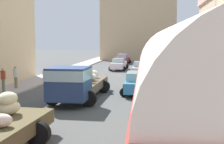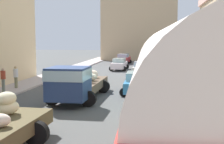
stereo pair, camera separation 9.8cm
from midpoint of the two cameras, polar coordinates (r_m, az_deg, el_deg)
name	(u,v)px [view 2 (the right image)]	position (r m, az deg, el deg)	size (l,w,h in m)	color
ground_plane	(117,82)	(27.42, 1.11, -1.88)	(154.00, 154.00, 0.00)	#4D4F4E
sidewalk_left	(40,80)	(29.27, -13.10, -1.39)	(2.50, 70.00, 0.14)	#B4A7A3
sidewalk_right	(201,83)	(27.42, 16.32, -1.99)	(2.50, 70.00, 0.14)	#A7A3A2
distant_church	(139,21)	(56.63, 5.17, 9.37)	(13.17, 7.54, 19.87)	tan
parked_bus_0	(193,113)	(6.58, 15.17, -7.37)	(3.58, 8.16, 4.23)	red
parked_bus_1	(176,66)	(19.33, 12.00, 1.07)	(3.29, 8.60, 3.92)	#35916B
parked_bus_2	(166,54)	(34.67, 10.10, 3.35)	(3.33, 9.00, 3.97)	silver
cargo_truck_1	(77,82)	(19.00, -6.42, -1.89)	(3.10, 7.66, 2.27)	navy
car_0	(119,64)	(37.93, 1.44, 1.49)	(2.15, 4.42, 1.46)	silver
car_1	(123,59)	(47.06, 2.18, 2.45)	(2.39, 4.33, 1.55)	#B82832
car_2	(137,83)	(21.66, 4.87, -2.02)	(2.38, 4.24, 1.52)	#3B87BF
car_3	(141,69)	(31.67, 5.55, 0.58)	(2.24, 4.21, 1.52)	silver
car_4	(148,61)	(43.02, 6.74, 2.04)	(2.29, 4.37, 1.50)	beige
pedestrian_0	(3,79)	(22.66, -19.45, -1.26)	(0.40, 0.40, 1.83)	slate
pedestrian_1	(16,76)	(24.27, -17.33, -0.78)	(0.50, 0.50, 1.80)	#737052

